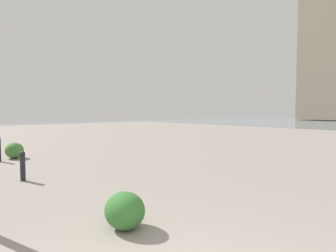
# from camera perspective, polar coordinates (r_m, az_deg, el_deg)

# --- Properties ---
(bollard_near) EXTENTS (0.13, 0.13, 0.73)m
(bollard_near) POSITION_cam_1_polar(r_m,az_deg,el_deg) (7.63, -28.24, -7.31)
(bollard_near) COLOR #232328
(bollard_near) RESTS_ON ground
(shrub_low) EXTENTS (0.63, 0.57, 0.54)m
(shrub_low) POSITION_cam_1_polar(r_m,az_deg,el_deg) (4.18, -9.09, -17.12)
(shrub_low) COLOR #387533
(shrub_low) RESTS_ON ground
(shrub_round) EXTENTS (0.68, 0.61, 0.58)m
(shrub_round) POSITION_cam_1_polar(r_m,az_deg,el_deg) (11.37, -29.59, -4.50)
(shrub_round) COLOR #477F38
(shrub_round) RESTS_ON ground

